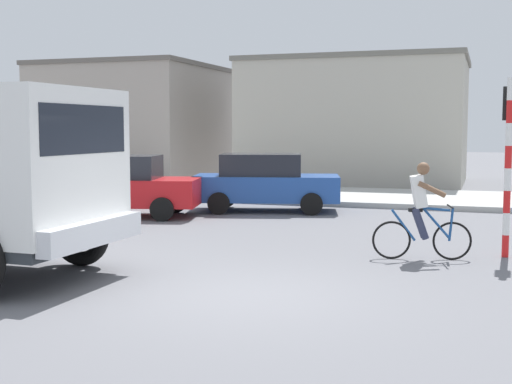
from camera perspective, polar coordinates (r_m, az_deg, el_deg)
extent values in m
plane|color=slate|center=(9.69, -1.48, -8.51)|extent=(120.00, 120.00, 0.00)
cube|color=#ADADA8|center=(22.57, 10.28, -0.43)|extent=(80.00, 5.00, 0.16)
cube|color=silver|center=(10.25, -13.29, -3.31)|extent=(0.27, 2.38, 0.36)
cube|color=black|center=(10.22, -14.18, 5.05)|extent=(0.15, 2.13, 0.70)
torus|color=black|center=(11.94, -14.37, -3.34)|extent=(1.10, 0.25, 1.10)
cylinder|color=black|center=(11.94, -14.37, -3.34)|extent=(0.50, 0.31, 0.50)
torus|color=black|center=(12.57, 15.93, -3.92)|extent=(0.67, 0.19, 0.68)
torus|color=black|center=(12.42, 11.15, -3.93)|extent=(0.67, 0.19, 0.68)
cylinder|color=#1E4C8C|center=(12.43, 14.43, -1.35)|extent=(0.59, 0.18, 0.09)
cylinder|color=#1E4C8C|center=(12.47, 14.67, -2.47)|extent=(0.50, 0.16, 0.57)
cylinder|color=#1E4C8C|center=(12.40, 12.11, -2.70)|extent=(0.44, 0.14, 0.57)
cylinder|color=#1E4C8C|center=(12.52, 15.86, -2.59)|extent=(0.10, 0.06, 0.59)
cylinder|color=black|center=(12.47, 15.78, -1.16)|extent=(0.14, 0.49, 0.03)
cube|color=black|center=(12.39, 13.06, -1.46)|extent=(0.26, 0.17, 0.06)
cube|color=white|center=(12.36, 13.33, 0.06)|extent=(0.36, 0.38, 0.59)
sphere|color=brown|center=(12.34, 13.69, 1.90)|extent=(0.22, 0.22, 0.22)
cylinder|color=#2D334C|center=(12.53, 13.34, -2.45)|extent=(0.32, 0.19, 0.57)
cylinder|color=brown|center=(12.54, 14.14, 0.34)|extent=(0.50, 0.20, 0.29)
cylinder|color=#2D334C|center=(12.33, 13.47, -2.58)|extent=(0.32, 0.19, 0.57)
cylinder|color=brown|center=(12.23, 14.36, 0.21)|extent=(0.50, 0.20, 0.29)
cylinder|color=red|center=(13.18, 19.95, -4.23)|extent=(0.12, 0.12, 0.40)
cylinder|color=white|center=(13.13, 20.00, -2.50)|extent=(0.12, 0.12, 0.40)
cylinder|color=red|center=(13.08, 20.06, -0.77)|extent=(0.12, 0.12, 0.40)
cylinder|color=white|center=(13.05, 20.12, 0.98)|extent=(0.12, 0.12, 0.40)
cylinder|color=red|center=(13.02, 20.17, 2.74)|extent=(0.12, 0.12, 0.40)
cylinder|color=white|center=(13.01, 20.23, 4.49)|extent=(0.12, 0.12, 0.40)
cylinder|color=red|center=(13.02, 20.29, 6.25)|extent=(0.12, 0.12, 0.40)
cylinder|color=white|center=(13.03, 20.34, 8.01)|extent=(0.12, 0.12, 0.40)
cube|color=black|center=(13.20, 20.28, 6.89)|extent=(0.24, 0.20, 0.60)
sphere|color=red|center=(13.32, 20.27, 6.87)|extent=(0.14, 0.14, 0.14)
cube|color=red|center=(18.33, -11.02, 0.02)|extent=(4.29, 2.62, 0.70)
cube|color=black|center=(18.32, -11.51, 2.05)|extent=(2.49, 1.94, 0.60)
cylinder|color=black|center=(18.90, -6.69, -0.82)|extent=(0.63, 0.32, 0.60)
cylinder|color=black|center=(17.25, -7.78, -1.43)|extent=(0.63, 0.32, 0.60)
cylinder|color=black|center=(19.53, -13.84, -0.74)|extent=(0.63, 0.32, 0.60)
cylinder|color=black|center=(17.94, -15.55, -1.31)|extent=(0.63, 0.32, 0.60)
cube|color=#234C9E|center=(19.16, 0.88, 0.35)|extent=(4.30, 2.66, 0.70)
cube|color=black|center=(19.12, 0.44, 2.29)|extent=(2.50, 1.96, 0.60)
cylinder|color=black|center=(20.01, 4.56, -0.46)|extent=(0.63, 0.33, 0.60)
cylinder|color=black|center=(18.32, 4.62, -1.00)|extent=(0.63, 0.33, 0.60)
cylinder|color=black|center=(20.13, -2.52, -0.42)|extent=(0.63, 0.33, 0.60)
cylinder|color=black|center=(18.45, -3.10, -0.94)|extent=(0.63, 0.33, 0.60)
cube|color=#9E9389|center=(33.76, -10.06, 5.65)|extent=(7.34, 7.39, 5.10)
cube|color=#5E5852|center=(33.88, -10.13, 10.13)|extent=(7.49, 7.54, 0.20)
cube|color=#B2AD9E|center=(29.85, 8.33, 5.62)|extent=(8.92, 6.56, 4.99)
cube|color=slate|center=(29.98, 8.40, 10.59)|extent=(9.09, 6.69, 0.20)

